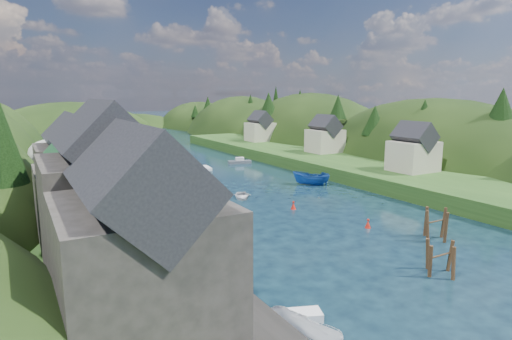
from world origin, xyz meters
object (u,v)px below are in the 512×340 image
piling_cluster_far (435,227)px  piling_cluster_near (440,261)px  channel_buoy_near (368,224)px  channel_buoy_far (293,206)px

piling_cluster_far → piling_cluster_near: bearing=-139.7°
piling_cluster_near → channel_buoy_near: (3.84, 12.52, -0.65)m
channel_buoy_near → channel_buoy_far: 11.37m
piling_cluster_far → channel_buoy_far: (-6.18, 17.43, -0.91)m
piling_cluster_near → piling_cluster_far: (7.20, 6.10, 0.25)m
channel_buoy_near → piling_cluster_near: bearing=-107.0°
channel_buoy_near → channel_buoy_far: (-2.81, 11.02, 0.00)m
piling_cluster_near → channel_buoy_near: 13.11m
piling_cluster_near → piling_cluster_far: piling_cluster_far is taller
piling_cluster_far → channel_buoy_near: (-3.37, 6.41, -0.91)m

